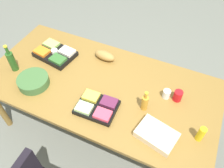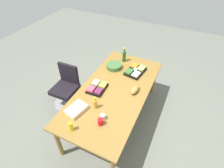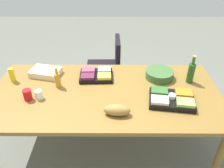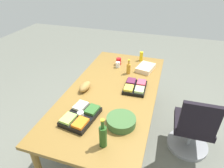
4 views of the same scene
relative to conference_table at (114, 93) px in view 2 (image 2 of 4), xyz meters
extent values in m
plane|color=slate|center=(0.00, 0.00, -0.73)|extent=(10.00, 10.00, 0.00)
cube|color=olive|center=(0.00, 0.00, 0.05)|extent=(2.33, 1.14, 0.04)
cylinder|color=olive|center=(-1.08, -0.48, -0.35)|extent=(0.07, 0.07, 0.76)
cylinder|color=olive|center=(1.08, -0.48, -0.35)|extent=(0.07, 0.07, 0.76)
cylinder|color=olive|center=(-1.08, 0.48, -0.35)|extent=(0.07, 0.07, 0.76)
cylinder|color=olive|center=(1.08, 0.48, -0.35)|extent=(0.07, 0.07, 0.76)
cylinder|color=gray|center=(0.08, -1.09, -0.70)|extent=(0.56, 0.56, 0.05)
cylinder|color=gray|center=(0.08, -1.09, -0.49)|extent=(0.06, 0.06, 0.38)
cube|color=black|center=(0.08, -1.09, -0.30)|extent=(0.49, 0.49, 0.09)
cube|color=black|center=(-0.14, -1.10, -0.04)|extent=(0.07, 0.43, 0.44)
cube|color=black|center=(0.11, -0.28, 0.09)|extent=(0.37, 0.29, 0.04)
cube|color=#B2D68C|center=(0.02, -0.35, 0.12)|extent=(0.15, 0.12, 0.03)
cube|color=#E9455E|center=(0.20, -0.35, 0.12)|extent=(0.15, 0.12, 0.03)
cube|color=yellow|center=(0.02, -0.21, 0.12)|extent=(0.15, 0.12, 0.03)
cube|color=#5F2342|center=(0.20, -0.21, 0.12)|extent=(0.15, 0.12, 0.03)
cylinder|color=#25521C|center=(-0.90, -0.19, 0.18)|extent=(0.09, 0.09, 0.22)
cylinder|color=#25521C|center=(-0.90, -0.19, 0.33)|extent=(0.04, 0.04, 0.08)
cylinder|color=gold|center=(-0.90, -0.19, 0.38)|extent=(0.04, 0.04, 0.01)
cube|color=black|center=(-0.64, 0.16, 0.09)|extent=(0.46, 0.36, 0.05)
cube|color=orange|center=(-0.76, 0.10, 0.13)|extent=(0.18, 0.14, 0.03)
cube|color=#33652C|center=(-0.53, 0.07, 0.13)|extent=(0.18, 0.14, 0.03)
cube|color=#A5CE5D|center=(-0.74, 0.25, 0.13)|extent=(0.18, 0.14, 0.03)
cube|color=silver|center=(-0.51, 0.22, 0.13)|extent=(0.18, 0.14, 0.03)
cylinder|color=white|center=(-0.64, 0.16, 0.14)|extent=(0.08, 0.08, 0.04)
cube|color=beige|center=(0.69, -0.33, 0.10)|extent=(0.36, 0.29, 0.07)
cylinder|color=white|center=(0.64, 0.11, 0.11)|extent=(0.08, 0.08, 0.09)
ellipsoid|color=#A0783B|center=(-0.11, 0.34, 0.12)|extent=(0.25, 0.13, 0.10)
cylinder|color=#C58828|center=(0.50, -0.09, 0.15)|extent=(0.07, 0.07, 0.15)
cylinder|color=#C58828|center=(0.50, -0.09, 0.25)|extent=(0.03, 0.03, 0.06)
cylinder|color=gold|center=(0.50, -0.09, 0.29)|extent=(0.04, 0.04, 0.01)
cylinder|color=#3D6433|center=(-0.59, -0.28, 0.11)|extent=(0.33, 0.33, 0.09)
cylinder|color=yellow|center=(1.01, -0.20, 0.15)|extent=(0.07, 0.07, 0.16)
cylinder|color=red|center=(0.74, 0.13, 0.12)|extent=(0.09, 0.09, 0.11)
camera|label=1|loc=(0.72, -1.28, 1.77)|focal=36.11mm
camera|label=2|loc=(2.07, 0.94, 2.22)|focal=28.51mm
camera|label=3|loc=(-0.08, 1.89, 1.43)|focal=36.66mm
camera|label=4|loc=(-2.03, -0.63, 1.51)|focal=31.05mm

